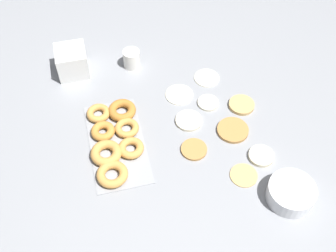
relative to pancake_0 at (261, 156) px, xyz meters
name	(u,v)px	position (x,y,z in m)	size (l,w,h in m)	color
ground_plane	(185,129)	(-0.19, -0.23, -0.01)	(3.00, 3.00, 0.00)	gray
pancake_0	(261,156)	(0.00, 0.00, 0.00)	(0.09, 0.09, 0.01)	beige
pancake_1	(244,175)	(0.06, -0.09, 0.00)	(0.10, 0.10, 0.01)	tan
pancake_2	(233,130)	(-0.13, -0.06, 0.00)	(0.12, 0.12, 0.01)	#B27F42
pancake_3	(207,78)	(-0.42, -0.07, 0.00)	(0.10, 0.10, 0.01)	silver
pancake_4	(179,94)	(-0.35, -0.21, 0.00)	(0.11, 0.11, 0.01)	silver
pancake_5	(242,105)	(-0.24, 0.01, 0.00)	(0.10, 0.10, 0.01)	tan
pancake_6	(208,103)	(-0.28, -0.11, 0.00)	(0.08, 0.08, 0.01)	silver
pancake_7	(194,149)	(-0.08, -0.22, 0.00)	(0.09, 0.09, 0.01)	#B27F42
pancake_8	(189,121)	(-0.22, -0.21, 0.00)	(0.10, 0.10, 0.01)	beige
donut_tray	(115,139)	(-0.19, -0.49, 0.01)	(0.39, 0.20, 0.04)	#93969B
batter_bowl	(291,193)	(0.17, 0.03, 0.02)	(0.16, 0.16, 0.06)	white
container_stack	(72,61)	(-0.58, -0.60, 0.05)	(0.12, 0.12, 0.12)	white
paper_cup	(132,59)	(-0.56, -0.36, 0.03)	(0.07, 0.07, 0.08)	white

